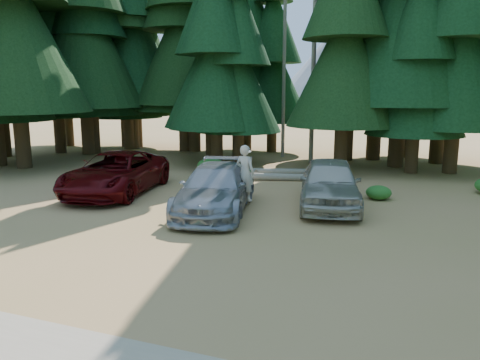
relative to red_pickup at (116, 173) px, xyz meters
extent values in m
plane|color=#A58646|center=(4.60, -4.27, -0.79)|extent=(160.00, 160.00, 0.00)
cylinder|color=gray|center=(5.40, 10.23, 5.21)|extent=(0.24, 0.24, 12.00)
cylinder|color=gray|center=(3.40, 11.73, 4.21)|extent=(0.20, 0.20, 10.00)
cone|color=gray|center=(4.60, 80.73, 13.21)|extent=(44.00, 44.00, 28.00)
cone|color=gray|center=(-3.40, 90.73, 9.21)|extent=(36.00, 36.00, 20.00)
imported|color=#520709|center=(0.00, 0.00, 0.00)|extent=(3.53, 6.02, 1.57)
imported|color=#A4A6AC|center=(4.67, -1.20, -0.03)|extent=(3.19, 5.57, 1.52)
imported|color=#B7B3A3|center=(8.03, 0.73, 0.04)|extent=(2.90, 5.14, 1.65)
imported|color=beige|center=(5.51, -0.70, 0.47)|extent=(0.75, 0.57, 1.84)
cylinder|color=white|center=(5.51, -0.65, 1.17)|extent=(0.36, 0.36, 0.04)
cylinder|color=gray|center=(4.01, 5.73, -0.64)|extent=(4.06, 1.58, 0.30)
cylinder|color=gray|center=(2.46, 6.23, -0.65)|extent=(2.97, 1.93, 0.27)
cylinder|color=gray|center=(5.79, 4.76, -0.63)|extent=(4.91, 1.46, 0.32)
ellipsoid|color=#296E21|center=(-3.23, 5.57, -0.47)|extent=(1.15, 1.15, 0.63)
ellipsoid|color=#296E21|center=(3.29, 5.02, -0.56)|extent=(0.84, 0.84, 0.46)
ellipsoid|color=#296E21|center=(1.65, 5.24, -0.42)|extent=(1.32, 1.32, 0.73)
ellipsoid|color=#296E21|center=(7.71, 3.21, -0.55)|extent=(0.87, 0.87, 0.48)
ellipsoid|color=#296E21|center=(9.53, 2.47, -0.54)|extent=(0.91, 0.91, 0.50)
ellipsoid|color=#296E21|center=(-3.08, 1.23, -0.58)|extent=(0.76, 0.76, 0.42)
camera|label=1|loc=(10.58, -14.84, 3.16)|focal=35.00mm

